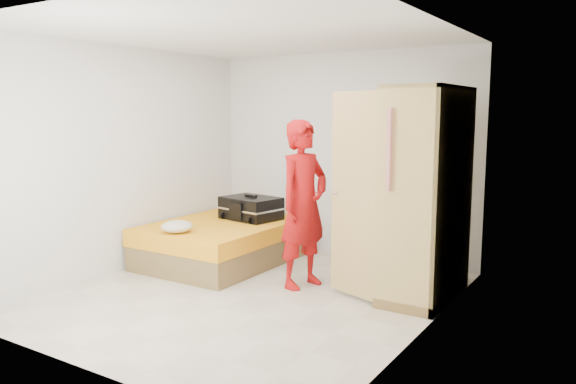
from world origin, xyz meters
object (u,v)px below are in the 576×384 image
Objects in this scene: bed at (225,241)px; round_cushion at (177,227)px; wardrobe at (421,199)px; person at (304,204)px; suitcase at (251,208)px.

round_cushion is at bearing -94.91° from bed.
wardrobe is 5.90× the size of round_cushion.
bed is 1.14× the size of person.
suitcase reaches higher than bed.
suitcase is at bearing 78.33° from round_cushion.
round_cushion is (-0.07, -0.78, 0.32)m from bed.
round_cushion is at bearing 120.19° from person.
wardrobe is 2.40m from suitcase.
suitcase is at bearing 63.57° from bed.
bed is 2.61m from wardrobe.
wardrobe is at bearing 1.33° from suitcase.
round_cushion is (-2.57, -0.75, -0.43)m from wardrobe.
person reaches higher than bed.
round_cushion is (-1.41, -0.44, -0.32)m from person.
wardrobe is at bearing -61.98° from person.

